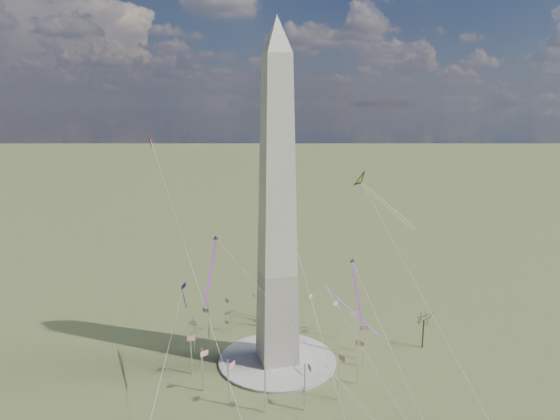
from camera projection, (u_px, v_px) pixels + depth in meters
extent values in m
plane|color=#49572B|center=(277.00, 361.00, 153.27)|extent=(2000.00, 2000.00, 0.00)
cylinder|color=#B3B0A4|center=(277.00, 360.00, 153.19)|extent=(36.00, 36.00, 0.80)
pyramid|color=silver|center=(277.00, 34.00, 133.32)|extent=(9.90, 9.90, 10.00)
cylinder|color=white|center=(356.00, 331.00, 158.91)|extent=(0.36, 0.36, 13.00)
cube|color=red|center=(355.00, 314.00, 159.03)|extent=(2.40, 0.08, 1.50)
cylinder|color=white|center=(338.00, 319.00, 167.73)|extent=(0.36, 0.36, 13.00)
cube|color=red|center=(336.00, 303.00, 167.63)|extent=(2.25, 0.99, 1.50)
cylinder|color=white|center=(314.00, 311.00, 174.15)|extent=(0.36, 0.36, 13.00)
cube|color=red|center=(311.00, 296.00, 173.66)|extent=(1.75, 1.75, 1.50)
cylinder|color=white|center=(286.00, 308.00, 177.18)|extent=(0.36, 0.36, 13.00)
cube|color=red|center=(282.00, 294.00, 176.22)|extent=(0.99, 2.25, 1.50)
cylinder|color=white|center=(257.00, 309.00, 176.36)|extent=(0.36, 0.36, 13.00)
cube|color=red|center=(254.00, 295.00, 174.91)|extent=(0.08, 2.40, 1.50)
cylinder|color=white|center=(231.00, 314.00, 171.83)|extent=(0.36, 0.36, 13.00)
cube|color=red|center=(227.00, 301.00, 169.93)|extent=(0.99, 2.25, 1.50)
cylinder|color=white|center=(209.00, 324.00, 164.26)|extent=(0.36, 0.36, 13.00)
cube|color=red|center=(206.00, 310.00, 162.04)|extent=(1.75, 1.75, 1.50)
cylinder|color=white|center=(194.00, 337.00, 154.81)|extent=(0.36, 0.36, 13.00)
cube|color=red|center=(192.00, 323.00, 152.44)|extent=(2.25, 0.99, 1.50)
cylinder|color=white|center=(191.00, 353.00, 144.92)|extent=(0.36, 0.36, 13.00)
cube|color=red|center=(191.00, 338.00, 142.59)|extent=(2.40, 0.08, 1.50)
cylinder|color=white|center=(202.00, 369.00, 136.10)|extent=(0.36, 0.36, 13.00)
cube|color=red|center=(204.00, 353.00, 134.00)|extent=(2.25, 0.99, 1.50)
cylinder|color=white|center=(228.00, 383.00, 129.68)|extent=(0.36, 0.36, 13.00)
cube|color=red|center=(232.00, 365.00, 127.96)|extent=(1.75, 1.75, 1.50)
cylinder|color=white|center=(265.00, 389.00, 126.65)|extent=(0.36, 0.36, 13.00)
cube|color=red|center=(270.00, 370.00, 125.40)|extent=(0.99, 2.25, 1.50)
cylinder|color=white|center=(305.00, 387.00, 127.47)|extent=(0.36, 0.36, 13.00)
cube|color=red|center=(310.00, 368.00, 126.71)|extent=(0.08, 2.40, 1.50)
cylinder|color=white|center=(338.00, 378.00, 132.00)|extent=(0.36, 0.36, 13.00)
cube|color=red|center=(342.00, 358.00, 131.69)|extent=(0.99, 2.25, 1.50)
cylinder|color=white|center=(358.00, 363.00, 139.57)|extent=(0.36, 0.36, 13.00)
cube|color=red|center=(360.00, 343.00, 139.58)|extent=(1.75, 1.75, 1.50)
cylinder|color=white|center=(363.00, 346.00, 149.02)|extent=(0.36, 0.36, 13.00)
cube|color=red|center=(364.00, 328.00, 149.18)|extent=(2.25, 0.99, 1.50)
cylinder|color=#4A3B2D|center=(423.00, 334.00, 161.02)|extent=(0.49, 0.49, 9.52)
cube|color=orange|center=(389.00, 205.00, 160.35)|extent=(12.18, 14.08, 12.75)
cube|color=orange|center=(386.00, 207.00, 158.45)|extent=(12.18, 14.08, 12.75)
cube|color=#40186D|center=(184.00, 286.00, 145.14)|extent=(1.69, 2.68, 2.16)
cube|color=#E72446|center=(184.00, 298.00, 145.88)|extent=(1.50, 2.55, 7.45)
cube|color=#E72446|center=(357.00, 293.00, 142.27)|extent=(5.11, 17.12, 11.00)
cube|color=#E72446|center=(210.00, 272.00, 133.08)|extent=(6.29, 17.80, 11.60)
cube|color=#E72446|center=(353.00, 312.00, 154.73)|extent=(12.64, 14.93, 11.89)
cube|color=red|center=(150.00, 138.00, 157.66)|extent=(1.19, 1.87, 1.51)
cube|color=red|center=(150.00, 143.00, 158.01)|extent=(0.83, 1.27, 3.46)
cube|color=white|center=(265.00, 135.00, 186.08)|extent=(1.18, 1.47, 1.41)
cube|color=white|center=(265.00, 139.00, 186.40)|extent=(0.45, 1.24, 3.22)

